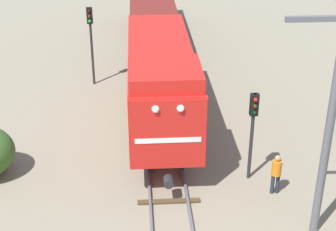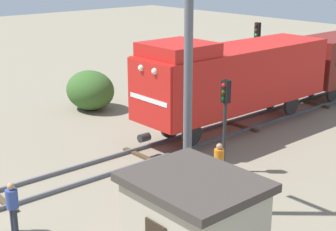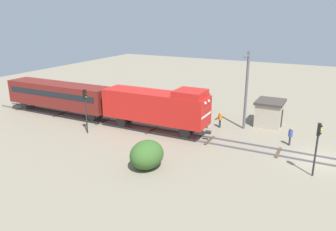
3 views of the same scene
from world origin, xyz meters
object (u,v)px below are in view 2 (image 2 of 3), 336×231
Objects in this scene: locomotive at (233,75)px; worker_by_signal at (219,161)px; traffic_signal_far at (257,46)px; catenary_mast at (187,89)px; traffic_signal_mid at (225,109)px; relay_hut at (193,224)px; worker_near_track at (12,204)px.

worker_by_signal is (4.20, -5.39, -1.78)m from locomotive.
locomotive is at bearing -59.48° from traffic_signal_far.
catenary_mast is at bearing -36.28° from worker_by_signal.
locomotive reaches higher than traffic_signal_far.
traffic_signal_mid is 12.52m from traffic_signal_far.
catenary_mast reaches higher than traffic_signal_far.
traffic_signal_mid is (3.40, -4.26, -0.12)m from locomotive.
traffic_signal_mid is at bearing -55.98° from traffic_signal_far.
traffic_signal_far is at bearing 124.76° from relay_hut.
catenary_mast is (0.74, -2.39, 3.31)m from worker_by_signal.
traffic_signal_far is 0.56× the size of catenary_mast.
locomotive reaches higher than worker_near_track.
worker_by_signal is 0.21× the size of catenary_mast.
locomotive is 6.82× the size of worker_by_signal.
traffic_signal_mid is at bearing 161.94° from worker_by_signal.
locomotive is 6.82× the size of worker_near_track.
locomotive is at bearing 164.49° from worker_by_signal.
locomotive is 3.06× the size of traffic_signal_mid.
traffic_signal_far is 14.06m from worker_by_signal.
catenary_mast is at bearing -66.37° from traffic_signal_mid.
traffic_signal_mid is at bearing 137.10° from worker_near_track.
worker_near_track is (-1.00, -8.48, -1.66)m from traffic_signal_mid.
traffic_signal_far is (-7.00, 10.37, 0.48)m from traffic_signal_mid.
catenary_mast is (8.54, -13.89, 1.17)m from traffic_signal_far.
catenary_mast is (1.54, -3.52, 1.65)m from traffic_signal_mid.
catenary_mast is 2.32× the size of relay_hut.
traffic_signal_mid reaches higher than worker_near_track.
traffic_signal_far reaches higher than traffic_signal_mid.
worker_by_signal is (0.80, -1.13, -1.66)m from traffic_signal_mid.
worker_by_signal is 5.60m from relay_hut.
locomotive is at bearing 128.58° from traffic_signal_mid.
catenary_mast reaches higher than worker_near_track.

